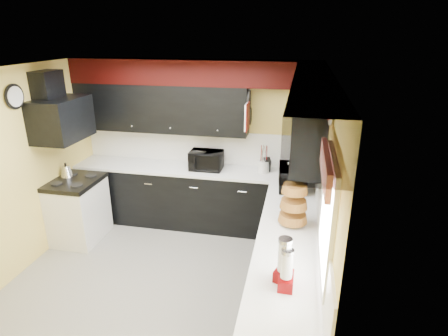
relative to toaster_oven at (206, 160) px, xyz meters
name	(u,v)px	position (x,y,z in m)	size (l,w,h in m)	color
ground	(161,282)	(-0.21, -1.49, -1.08)	(3.60, 3.60, 0.00)	gray
wall_back	(198,142)	(-0.21, 0.31, 0.17)	(3.60, 0.06, 2.50)	#E0C666
wall_right	(322,202)	(1.59, -1.49, 0.17)	(0.06, 3.60, 2.50)	#E0C666
wall_left	(12,176)	(-2.01, -1.49, 0.17)	(0.06, 3.60, 2.50)	#E0C666
ceiling	(146,71)	(-0.21, -1.49, 1.42)	(3.60, 3.60, 0.06)	white
cab_back	(194,197)	(-0.21, 0.01, -0.63)	(3.60, 0.60, 0.90)	black
cab_right	(286,282)	(1.29, -1.79, -0.63)	(0.60, 3.00, 0.90)	black
counter_back	(193,169)	(-0.21, 0.01, -0.16)	(3.62, 0.64, 0.04)	white
counter_right	(289,243)	(1.29, -1.79, -0.16)	(0.64, 3.02, 0.04)	white
splash_back	(198,146)	(-0.21, 0.30, 0.11)	(3.60, 0.02, 0.50)	white
splash_right	(320,207)	(1.58, -1.49, 0.11)	(0.02, 3.60, 0.50)	white
upper_back	(161,108)	(-0.71, 0.14, 0.72)	(2.60, 0.35, 0.70)	black
upper_right	(308,127)	(1.41, -0.59, 0.72)	(0.35, 1.80, 0.70)	black
soffit_back	(192,72)	(-0.21, 0.13, 1.25)	(3.60, 0.36, 0.35)	black
soffit_right	(313,98)	(1.41, -1.67, 1.25)	(0.36, 3.24, 0.35)	black
stove	(79,211)	(-1.71, -0.74, -0.65)	(0.60, 0.75, 0.86)	white
cooktop	(75,182)	(-1.71, -0.74, -0.19)	(0.62, 0.77, 0.06)	black
hood	(62,119)	(-1.76, -0.74, 0.70)	(0.50, 0.78, 0.55)	black
hood_duct	(48,86)	(-1.89, -0.74, 1.12)	(0.24, 0.40, 0.40)	black
window	(328,216)	(1.57, -2.39, 0.47)	(0.03, 0.86, 0.96)	white
valance	(326,167)	(1.52, -2.39, 0.87)	(0.04, 0.88, 0.20)	red
pan_top	(249,98)	(0.61, 0.06, 0.92)	(0.03, 0.22, 0.40)	black
pan_mid	(247,118)	(0.61, -0.07, 0.67)	(0.03, 0.28, 0.46)	black
pan_low	(250,116)	(0.61, 0.19, 0.64)	(0.03, 0.24, 0.42)	black
cut_board	(247,117)	(0.62, -0.19, 0.72)	(0.03, 0.26, 0.35)	white
baskets	(294,204)	(1.31, -1.44, 0.10)	(0.27, 0.27, 0.50)	brown
clock	(14,97)	(-1.98, -1.24, 1.07)	(0.03, 0.30, 0.30)	black
deco_plate	(331,111)	(1.56, -1.84, 1.17)	(0.03, 0.24, 0.24)	white
toaster_oven	(206,160)	(0.00, 0.00, 0.00)	(0.47, 0.39, 0.27)	black
microwave	(293,177)	(1.28, -0.45, 0.01)	(0.53, 0.36, 0.29)	black
utensil_crock	(263,167)	(0.84, 0.04, -0.05)	(0.16, 0.16, 0.17)	silver
knife_block	(267,165)	(0.89, 0.08, -0.04)	(0.09, 0.13, 0.20)	black
kettle	(66,171)	(-1.89, -0.63, -0.08)	(0.17, 0.17, 0.15)	#AAAAAE
dispenser_a	(284,262)	(1.27, -2.43, 0.05)	(0.13, 0.13, 0.36)	#560004
dispenser_b	(286,272)	(1.29, -2.54, 0.02)	(0.12, 0.12, 0.32)	maroon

